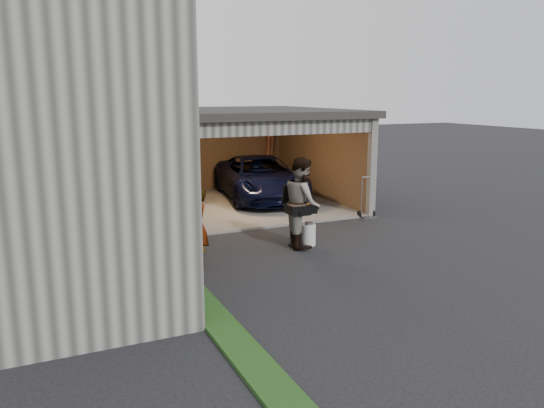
{
  "coord_description": "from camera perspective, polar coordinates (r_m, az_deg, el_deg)",
  "views": [
    {
      "loc": [
        -4.59,
        -8.36,
        3.36
      ],
      "look_at": [
        -0.18,
        1.23,
        1.15
      ],
      "focal_mm": 35.0,
      "sensor_mm": 36.0,
      "label": 1
    }
  ],
  "objects": [
    {
      "name": "garage",
      "position": [
        16.14,
        -5.26,
        6.48
      ],
      "size": [
        6.8,
        6.3,
        2.9
      ],
      "color": "#605E59",
      "rests_on": "ground"
    },
    {
      "name": "man",
      "position": [
        11.72,
        3.24,
        0.18
      ],
      "size": [
        1.0,
        1.14,
        2.0
      ],
      "primitive_type": "imported",
      "rotation": [
        0.0,
        0.0,
        1.29
      ],
      "color": "#472D1B",
      "rests_on": "ground"
    },
    {
      "name": "propane_tank",
      "position": [
        11.96,
        3.96,
        -3.33
      ],
      "size": [
        0.39,
        0.39,
        0.48
      ],
      "primitive_type": "cylinder",
      "rotation": [
        0.0,
        0.0,
        0.26
      ],
      "color": "silver",
      "rests_on": "ground"
    },
    {
      "name": "woman",
      "position": [
        10.53,
        -7.91,
        -2.49
      ],
      "size": [
        0.46,
        0.62,
        1.55
      ],
      "primitive_type": "imported",
      "rotation": [
        0.0,
        0.0,
        -1.74
      ],
      "color": "#98ACBF",
      "rests_on": "ground"
    },
    {
      "name": "hand_truck",
      "position": [
        14.82,
        10.21,
        -0.59
      ],
      "size": [
        0.49,
        0.39,
        1.15
      ],
      "rotation": [
        0.0,
        0.0,
        -0.11
      ],
      "color": "slate",
      "rests_on": "ground"
    },
    {
      "name": "bbq_grill",
      "position": [
        11.69,
        3.0,
        -0.72
      ],
      "size": [
        0.62,
        0.55,
        1.38
      ],
      "color": "black",
      "rests_on": "ground"
    },
    {
      "name": "groundcover_strip",
      "position": [
        8.41,
        -6.61,
        -11.58
      ],
      "size": [
        0.5,
        8.0,
        0.06
      ],
      "primitive_type": "cube",
      "color": "#193814",
      "rests_on": "ground"
    },
    {
      "name": "ground",
      "position": [
        10.11,
        3.87,
        -7.61
      ],
      "size": [
        80.0,
        80.0,
        0.0
      ],
      "primitive_type": "plane",
      "color": "black",
      "rests_on": "ground"
    },
    {
      "name": "minivan",
      "position": [
        16.85,
        -1.28,
        2.65
      ],
      "size": [
        2.95,
        5.13,
        1.35
      ],
      "primitive_type": "imported",
      "rotation": [
        0.0,
        0.0,
        -0.15
      ],
      "color": "black",
      "rests_on": "ground"
    },
    {
      "name": "plywood_panel",
      "position": [
        9.67,
        -10.54,
        -5.45
      ],
      "size": [
        0.26,
        0.95,
        1.05
      ],
      "primitive_type": "cube",
      "rotation": [
        0.0,
        -0.21,
        0.0
      ],
      "color": "brown",
      "rests_on": "ground"
    }
  ]
}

